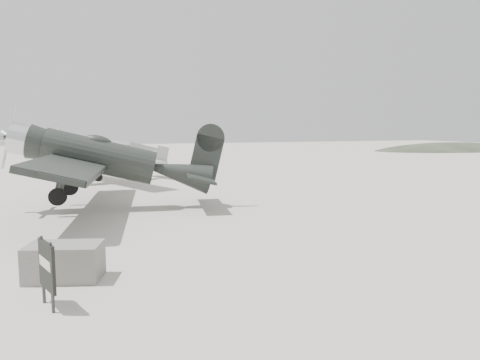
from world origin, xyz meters
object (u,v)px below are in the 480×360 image
Objects in this scene: lowwing_monoplane at (110,160)px; equipment_block at (64,262)px; sign_board at (47,267)px; highwing_monoplane at (111,152)px.

lowwing_monoplane is 9.72m from equipment_block.
lowwing_monoplane is 7.52× the size of equipment_block.
lowwing_monoplane is 11.43m from sign_board.
lowwing_monoplane reaches higher than sign_board.
lowwing_monoplane is 1.18× the size of highwing_monoplane.
sign_board is (-0.31, -1.76, 0.42)m from equipment_block.
highwing_monoplane reaches higher than sign_board.
sign_board is at bearing -91.28° from lowwing_monoplane.
lowwing_monoplane is at bearing 61.80° from sign_board.
equipment_block is at bearing 63.22° from sign_board.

